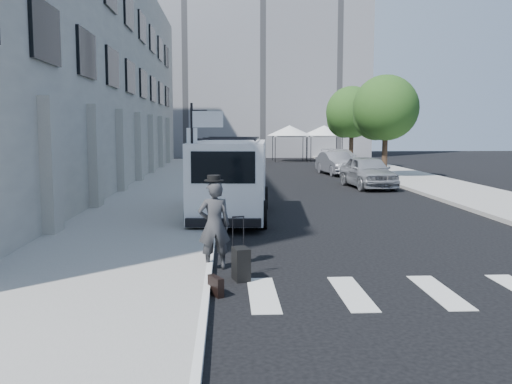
{
  "coord_description": "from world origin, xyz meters",
  "views": [
    {
      "loc": [
        -1.63,
        -12.87,
        2.95
      ],
      "look_at": [
        -0.87,
        1.85,
        1.3
      ],
      "focal_mm": 40.0,
      "sensor_mm": 36.0,
      "label": 1
    }
  ],
  "objects": [
    {
      "name": "tent_left",
      "position": [
        4.0,
        38.0,
        2.71
      ],
      "size": [
        4.0,
        4.0,
        3.2
      ],
      "color": "black",
      "rests_on": "ground"
    },
    {
      "name": "sidewalk_right",
      "position": [
        9.0,
        20.0,
        0.07
      ],
      "size": [
        4.0,
        56.0,
        0.15
      ],
      "primitive_type": "cube",
      "color": "gray",
      "rests_on": "ground"
    },
    {
      "name": "tent_right",
      "position": [
        7.2,
        38.5,
        2.71
      ],
      "size": [
        4.0,
        4.0,
        3.2
      ],
      "color": "black",
      "rests_on": "ground"
    },
    {
      "name": "parked_car_b",
      "position": [
        5.35,
        23.06,
        0.72
      ],
      "size": [
        2.1,
        4.53,
        1.44
      ],
      "primitive_type": "imported",
      "rotation": [
        0.0,
        0.0,
        0.14
      ],
      "color": "slate",
      "rests_on": "ground"
    },
    {
      "name": "sign_pole",
      "position": [
        -2.36,
        3.2,
        2.65
      ],
      "size": [
        1.03,
        0.07,
        3.5
      ],
      "color": "black",
      "rests_on": "sidewalk_left"
    },
    {
      "name": "suitcase",
      "position": [
        -1.36,
        -2.0,
        0.33
      ],
      "size": [
        0.38,
        0.5,
        1.24
      ],
      "rotation": [
        0.0,
        0.0,
        0.25
      ],
      "color": "black",
      "rests_on": "ground"
    },
    {
      "name": "parked_car_c",
      "position": [
        6.8,
        28.67,
        0.71
      ],
      "size": [
        2.54,
        5.08,
        1.42
      ],
      "primitive_type": "imported",
      "rotation": [
        0.0,
        0.0,
        0.12
      ],
      "color": "#B3B5BC",
      "rests_on": "ground"
    },
    {
      "name": "cargo_van",
      "position": [
        -1.48,
        5.98,
        1.3
      ],
      "size": [
        2.79,
        6.9,
        2.52
      ],
      "rotation": [
        0.0,
        0.0,
        -0.08
      ],
      "color": "white",
      "rests_on": "ground"
    },
    {
      "name": "ground",
      "position": [
        0.0,
        0.0,
        0.0
      ],
      "size": [
        120.0,
        120.0,
        0.0
      ],
      "primitive_type": "plane",
      "color": "black",
      "rests_on": "ground"
    },
    {
      "name": "briefcase",
      "position": [
        -1.84,
        -3.0,
        0.17
      ],
      "size": [
        0.3,
        0.45,
        0.34
      ],
      "primitive_type": "cube",
      "rotation": [
        0.0,
        0.0,
        0.45
      ],
      "color": "black",
      "rests_on": "ground"
    },
    {
      "name": "building_left",
      "position": [
        -11.5,
        18.0,
        6.0
      ],
      "size": [
        10.0,
        44.0,
        12.0
      ],
      "primitive_type": "cube",
      "color": "gray",
      "rests_on": "ground"
    },
    {
      "name": "tree_far",
      "position": [
        7.5,
        29.15,
        3.97
      ],
      "size": [
        3.8,
        3.83,
        6.03
      ],
      "color": "black",
      "rests_on": "ground"
    },
    {
      "name": "building_far",
      "position": [
        2.0,
        50.0,
        12.5
      ],
      "size": [
        22.0,
        12.0,
        25.0
      ],
      "primitive_type": "cube",
      "color": "slate",
      "rests_on": "ground"
    },
    {
      "name": "tree_near",
      "position": [
        7.5,
        20.15,
        3.97
      ],
      "size": [
        3.8,
        3.83,
        6.03
      ],
      "color": "black",
      "rests_on": "ground"
    },
    {
      "name": "sidewalk_left",
      "position": [
        -4.25,
        16.0,
        0.07
      ],
      "size": [
        4.5,
        48.0,
        0.15
      ],
      "primitive_type": "cube",
      "color": "gray",
      "rests_on": "ground"
    },
    {
      "name": "businessman",
      "position": [
        -1.9,
        -1.08,
        0.93
      ],
      "size": [
        0.74,
        0.55,
        1.87
      ],
      "primitive_type": "imported",
      "rotation": [
        0.0,
        0.0,
        3.29
      ],
      "color": "#343436",
      "rests_on": "ground"
    },
    {
      "name": "parked_car_a",
      "position": [
        5.37,
        15.01,
        0.8
      ],
      "size": [
        2.25,
        4.85,
        1.61
      ],
      "primitive_type": "imported",
      "rotation": [
        0.0,
        0.0,
        0.08
      ],
      "color": "gray",
      "rests_on": "ground"
    }
  ]
}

